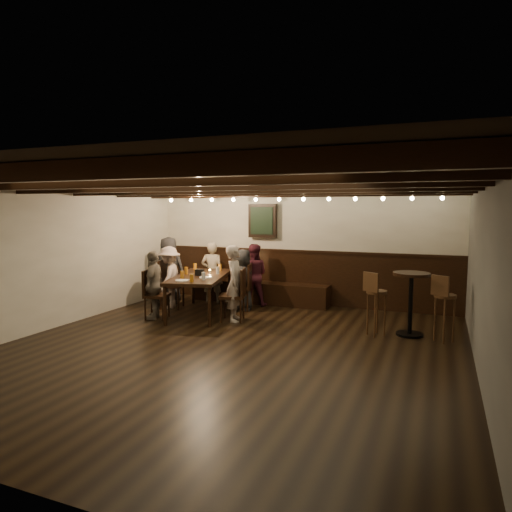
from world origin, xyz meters
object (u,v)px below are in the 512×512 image
at_px(person_bench_left, 169,270).
at_px(bar_stool_right, 444,317).
at_px(person_right_far, 235,283).
at_px(chair_right_far, 234,305).
at_px(bar_stool_left, 376,312).
at_px(chair_right_near, 241,296).
at_px(person_bench_right, 253,275).
at_px(high_top_table, 411,294).
at_px(chair_left_far, 156,304).
at_px(person_left_near, 169,277).
at_px(chair_left_near, 171,293).
at_px(person_bench_centre, 212,272).
at_px(person_right_near, 243,280).
at_px(dining_table, 200,278).
at_px(person_left_far, 154,285).

height_order(person_bench_left, bar_stool_right, person_bench_left).
bearing_deg(bar_stool_right, person_right_far, -147.74).
relative_size(chair_right_far, bar_stool_left, 0.92).
height_order(chair_right_near, person_bench_right, person_bench_right).
distance_m(person_bench_right, high_top_table, 3.38).
height_order(chair_left_far, chair_right_near, chair_right_near).
xyz_separation_m(chair_right_near, person_left_near, (-1.42, -0.38, 0.35)).
bearing_deg(person_bench_left, chair_right_near, 164.47).
bearing_deg(chair_right_far, high_top_table, -101.47).
height_order(chair_left_near, person_bench_centre, person_bench_centre).
bearing_deg(chair_left_far, person_left_near, -178.02).
bearing_deg(bar_stool_right, person_bench_right, -167.90).
relative_size(person_bench_centre, bar_stool_left, 1.27).
xyz_separation_m(chair_right_far, high_top_table, (3.00, 0.19, 0.37)).
height_order(person_right_near, person_right_far, person_right_far).
height_order(dining_table, high_top_table, high_top_table).
distance_m(chair_right_far, bar_stool_left, 2.50).
relative_size(chair_left_far, chair_right_near, 0.98).
bearing_deg(bar_stool_right, person_right_near, -161.01).
distance_m(person_bench_left, high_top_table, 4.96).
bearing_deg(person_bench_centre, chair_right_near, 140.17).
xyz_separation_m(chair_left_near, chair_right_far, (1.63, -0.49, -0.01)).
xyz_separation_m(chair_right_near, person_left_far, (-1.18, -1.25, 0.34)).
relative_size(chair_left_far, person_bench_right, 0.70).
xyz_separation_m(person_bench_right, bar_stool_left, (2.67, -1.36, -0.26)).
distance_m(dining_table, person_bench_right, 1.27).
xyz_separation_m(person_bench_centre, person_right_far, (1.12, -1.25, 0.03)).
relative_size(chair_right_near, person_bench_right, 0.71).
relative_size(chair_left_far, bar_stool_right, 0.88).
height_order(chair_right_far, person_left_far, person_left_far).
xyz_separation_m(chair_right_near, person_bench_left, (-1.68, 0.01, 0.43)).
bearing_deg(chair_right_near, person_bench_centre, 50.17).
bearing_deg(person_right_near, person_bench_centre, 51.34).
bearing_deg(bar_stool_left, chair_right_near, -166.73).
bearing_deg(high_top_table, dining_table, 179.22).
relative_size(person_right_near, high_top_table, 1.20).
bearing_deg(dining_table, bar_stool_left, -19.61).
bearing_deg(person_left_far, dining_table, 120.96).
relative_size(dining_table, chair_left_far, 2.40).
bearing_deg(person_bench_centre, person_bench_right, 170.54).
bearing_deg(bar_stool_right, person_left_near, -153.20).
distance_m(person_bench_centre, person_right_near, 0.96).
relative_size(chair_right_near, bar_stool_right, 0.90).
bearing_deg(person_right_near, bar_stool_left, -123.36).
bearing_deg(person_right_near, person_bench_left, 74.74).
relative_size(person_bench_left, bar_stool_left, 1.38).
distance_m(dining_table, person_right_near, 0.88).
distance_m(person_bench_left, person_left_far, 1.36).
xyz_separation_m(chair_right_near, bar_stool_left, (2.73, -0.88, 0.10)).
xyz_separation_m(chair_right_near, chair_right_far, (0.24, -0.87, 0.01)).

